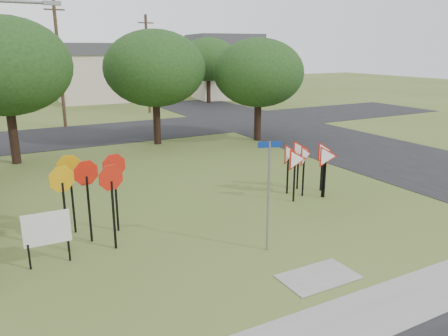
# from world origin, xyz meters

# --- Properties ---
(ground) EXTENTS (140.00, 140.00, 0.00)m
(ground) POSITION_xyz_m (0.00, 0.00, 0.00)
(ground) COLOR #445720
(sidewalk) EXTENTS (30.00, 1.60, 0.02)m
(sidewalk) POSITION_xyz_m (0.00, -4.20, 0.01)
(sidewalk) COLOR gray
(sidewalk) RESTS_ON ground
(street_right) EXTENTS (8.00, 50.00, 0.02)m
(street_right) POSITION_xyz_m (12.00, 10.00, 0.01)
(street_right) COLOR black
(street_right) RESTS_ON ground
(street_far) EXTENTS (60.00, 8.00, 0.02)m
(street_far) POSITION_xyz_m (0.00, 20.00, 0.01)
(street_far) COLOR black
(street_far) RESTS_ON ground
(curb_pad) EXTENTS (2.00, 1.20, 0.02)m
(curb_pad) POSITION_xyz_m (0.00, -2.40, 0.01)
(curb_pad) COLOR gray
(curb_pad) RESTS_ON ground
(street_name_sign) EXTENTS (0.65, 0.22, 3.25)m
(street_name_sign) POSITION_xyz_m (-0.28, -0.43, 1.85)
(street_name_sign) COLOR gray
(street_name_sign) RESTS_ON ground
(stop_sign_cluster) EXTENTS (2.44, 1.99, 2.58)m
(stop_sign_cluster) POSITION_xyz_m (-4.59, 2.65, 1.90)
(stop_sign_cluster) COLOR black
(stop_sign_cluster) RESTS_ON ground
(yield_sign_cluster) EXTENTS (2.74, 1.70, 2.14)m
(yield_sign_cluster) POSITION_xyz_m (3.90, 2.94, 1.58)
(yield_sign_cluster) COLOR black
(yield_sign_cluster) RESTS_ON ground
(info_board) EXTENTS (1.22, 0.08, 1.52)m
(info_board) POSITION_xyz_m (-5.99, 1.62, 1.01)
(info_board) COLOR black
(info_board) RESTS_ON ground
(far_pole_a) EXTENTS (1.40, 0.24, 9.00)m
(far_pole_a) POSITION_xyz_m (-2.00, 24.00, 4.60)
(far_pole_a) COLOR #4A3522
(far_pole_a) RESTS_ON ground
(far_pole_b) EXTENTS (1.40, 0.24, 8.50)m
(far_pole_b) POSITION_xyz_m (6.00, 28.00, 4.35)
(far_pole_b) COLOR #4A3522
(far_pole_b) RESTS_ON ground
(house_mid) EXTENTS (8.40, 8.40, 6.20)m
(house_mid) POSITION_xyz_m (4.00, 40.00, 3.15)
(house_mid) COLOR beige
(house_mid) RESTS_ON ground
(house_right) EXTENTS (8.30, 8.30, 7.20)m
(house_right) POSITION_xyz_m (18.00, 36.00, 3.65)
(house_right) COLOR beige
(house_right) RESTS_ON ground
(tree_near_left) EXTENTS (6.40, 6.40, 7.27)m
(tree_near_left) POSITION_xyz_m (-6.00, 14.00, 4.86)
(tree_near_left) COLOR black
(tree_near_left) RESTS_ON ground
(tree_near_mid) EXTENTS (6.00, 6.00, 6.80)m
(tree_near_mid) POSITION_xyz_m (2.00, 15.00, 4.54)
(tree_near_mid) COLOR black
(tree_near_mid) RESTS_ON ground
(tree_near_right) EXTENTS (5.60, 5.60, 6.33)m
(tree_near_right) POSITION_xyz_m (8.00, 13.00, 4.22)
(tree_near_right) COLOR black
(tree_near_right) RESTS_ON ground
(tree_far_right) EXTENTS (6.00, 6.00, 6.80)m
(tree_far_right) POSITION_xyz_m (14.00, 32.00, 4.54)
(tree_far_right) COLOR black
(tree_far_right) RESTS_ON ground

